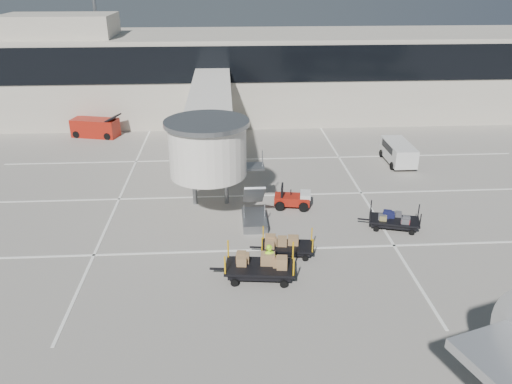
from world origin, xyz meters
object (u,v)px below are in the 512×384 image
box_cart_near (286,246)px  ground_worker (270,261)px  box_cart_far (263,267)px  minivan (398,151)px  belt_loader (96,128)px  baggage_tug (293,199)px  suitcase_cart (395,220)px

box_cart_near → ground_worker: ground_worker is taller
box_cart_near → box_cart_far: size_ratio=0.81×
minivan → belt_loader: (-24.76, 8.22, -0.16)m
ground_worker → belt_loader: size_ratio=0.37×
baggage_tug → belt_loader: size_ratio=0.52×
suitcase_cart → ground_worker: 8.87m
box_cart_far → minivan: size_ratio=0.98×
box_cart_far → belt_loader: 26.90m
belt_loader → minivan: bearing=-4.0°
suitcase_cart → ground_worker: bearing=-133.7°
box_cart_far → ground_worker: ground_worker is taller
ground_worker → belt_loader: (-13.55, 23.26, -0.06)m
suitcase_cart → box_cart_far: 9.25m
suitcase_cart → box_cart_far: size_ratio=0.85×
box_cart_near → belt_loader: (-14.60, 21.29, 0.29)m
baggage_tug → suitcase_cart: size_ratio=0.67×
baggage_tug → minivan: 11.72m
belt_loader → box_cart_far: bearing=-46.3°
suitcase_cart → ground_worker: size_ratio=2.08×
box_cart_near → ground_worker: bearing=-110.7°
suitcase_cart → box_cart_near: (-6.60, -2.51, -0.01)m
box_cart_far → ground_worker: bearing=32.9°
baggage_tug → box_cart_near: bearing=-91.7°
baggage_tug → belt_loader: bearing=144.4°
box_cart_far → ground_worker: (0.34, 0.17, 0.25)m
box_cart_far → suitcase_cart: bearing=36.5°
minivan → box_cart_far: bearing=-126.9°
box_cart_near → minivan: minivan is taller
baggage_tug → ground_worker: ground_worker is taller
box_cart_near → ground_worker: 2.26m
minivan → ground_worker: bearing=-126.4°
ground_worker → box_cart_far: bearing=-160.7°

